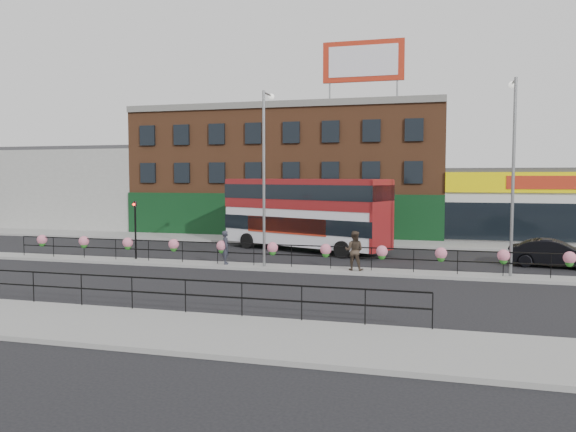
% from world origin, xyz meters
% --- Properties ---
extents(ground, '(120.00, 120.00, 0.00)m').
position_xyz_m(ground, '(0.00, 0.00, 0.00)').
color(ground, black).
rests_on(ground, ground).
extents(south_pavement, '(60.00, 4.00, 0.15)m').
position_xyz_m(south_pavement, '(0.00, -12.00, 0.07)').
color(south_pavement, gray).
rests_on(south_pavement, ground).
extents(north_pavement, '(60.00, 4.00, 0.15)m').
position_xyz_m(north_pavement, '(0.00, 12.00, 0.07)').
color(north_pavement, gray).
rests_on(north_pavement, ground).
extents(median, '(60.00, 1.60, 0.15)m').
position_xyz_m(median, '(0.00, 0.00, 0.07)').
color(median, gray).
rests_on(median, ground).
extents(yellow_line_inner, '(60.00, 0.10, 0.01)m').
position_xyz_m(yellow_line_inner, '(0.00, -9.70, 0.01)').
color(yellow_line_inner, gold).
rests_on(yellow_line_inner, ground).
extents(yellow_line_outer, '(60.00, 0.10, 0.01)m').
position_xyz_m(yellow_line_outer, '(0.00, -9.88, 0.01)').
color(yellow_line_outer, gold).
rests_on(yellow_line_outer, ground).
extents(brick_building, '(25.00, 12.21, 10.30)m').
position_xyz_m(brick_building, '(-4.00, 19.96, 5.13)').
color(brick_building, brown).
rests_on(brick_building, ground).
extents(supermarket, '(15.00, 12.25, 5.30)m').
position_xyz_m(supermarket, '(16.00, 19.90, 2.65)').
color(supermarket, silver).
rests_on(supermarket, ground).
extents(warehouse_west, '(15.50, 12.00, 7.30)m').
position_xyz_m(warehouse_west, '(-24.25, 20.00, 3.65)').
color(warehouse_west, '#9E9F9A').
rests_on(warehouse_west, ground).
extents(billboard, '(6.00, 0.29, 4.40)m').
position_xyz_m(billboard, '(2.50, 14.99, 13.18)').
color(billboard, '#A92613').
rests_on(billboard, brick_building).
extents(median_railing, '(30.04, 0.56, 1.23)m').
position_xyz_m(median_railing, '(-0.00, 0.00, 1.05)').
color(median_railing, black).
rests_on(median_railing, median).
extents(south_railing, '(20.04, 0.05, 1.12)m').
position_xyz_m(south_railing, '(-2.00, -10.10, 0.96)').
color(south_railing, black).
rests_on(south_railing, south_pavement).
extents(double_decker_bus, '(11.39, 6.72, 4.54)m').
position_xyz_m(double_decker_bus, '(-0.06, 7.19, 2.79)').
color(double_decker_bus, silver).
rests_on(double_decker_bus, ground).
extents(car, '(3.01, 4.90, 1.45)m').
position_xyz_m(car, '(13.89, 4.32, 0.72)').
color(car, black).
rests_on(car, ground).
extents(pedestrian_a, '(0.87, 0.78, 1.73)m').
position_xyz_m(pedestrian_a, '(-2.54, 0.04, 1.02)').
color(pedestrian_a, '#272934').
rests_on(pedestrian_a, median).
extents(pedestrian_b, '(1.03, 0.85, 1.92)m').
position_xyz_m(pedestrian_b, '(4.18, -0.14, 1.11)').
color(pedestrian_b, '#3E3126').
rests_on(pedestrian_b, median).
extents(lamp_column_west, '(0.32, 1.55, 8.84)m').
position_xyz_m(lamp_column_west, '(-0.40, 0.07, 5.39)').
color(lamp_column_west, slate).
rests_on(lamp_column_west, median).
extents(lamp_column_east, '(0.32, 1.58, 9.00)m').
position_xyz_m(lamp_column_east, '(11.33, 0.34, 5.48)').
color(lamp_column_east, slate).
rests_on(lamp_column_east, median).
extents(traffic_light_median, '(0.15, 0.28, 3.65)m').
position_xyz_m(traffic_light_median, '(-8.00, 0.39, 2.47)').
color(traffic_light_median, black).
rests_on(traffic_light_median, median).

